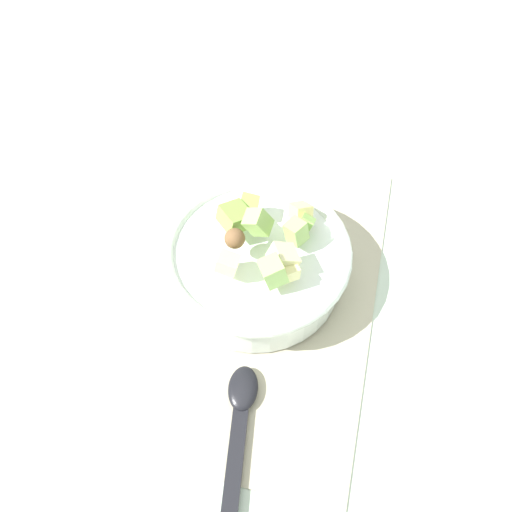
{
  "coord_description": "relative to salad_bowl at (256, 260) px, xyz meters",
  "views": [
    {
      "loc": [
        -0.37,
        -0.08,
        0.62
      ],
      "look_at": [
        0.02,
        0.01,
        0.06
      ],
      "focal_mm": 37.09,
      "sensor_mm": 36.0,
      "label": 1
    }
  ],
  "objects": [
    {
      "name": "ground_plane",
      "position": [
        -0.02,
        -0.01,
        -0.05
      ],
      "size": [
        2.4,
        2.4,
        0.0
      ],
      "primitive_type": "plane",
      "color": "silver"
    },
    {
      "name": "serving_spoon",
      "position": [
        -0.21,
        -0.03,
        -0.04
      ],
      "size": [
        0.23,
        0.06,
        0.01
      ],
      "color": "black",
      "rests_on": "placemat"
    },
    {
      "name": "placemat",
      "position": [
        -0.02,
        -0.01,
        -0.04
      ],
      "size": [
        0.5,
        0.3,
        0.01
      ],
      "primitive_type": "cube",
      "color": "#BCB299",
      "rests_on": "ground_plane"
    },
    {
      "name": "salad_bowl",
      "position": [
        0.0,
        0.0,
        0.0
      ],
      "size": [
        0.25,
        0.25,
        0.12
      ],
      "color": "white",
      "rests_on": "placemat"
    }
  ]
}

